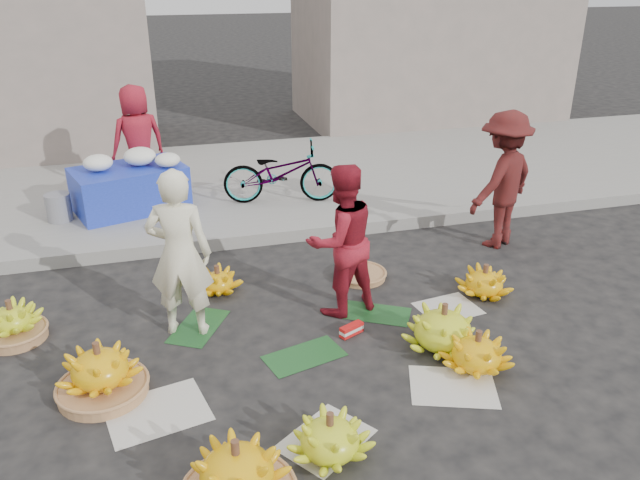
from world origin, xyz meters
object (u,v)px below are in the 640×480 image
object	(u,v)px
banana_bunch_0	(100,373)
banana_bunch_4	(443,328)
vendor_cream	(180,254)
bicycle	(281,173)
flower_table	(130,185)

from	to	relation	value
banana_bunch_0	banana_bunch_4	size ratio (longest dim) A/B	1.03
vendor_cream	banana_bunch_4	bearing A→B (deg)	173.16
banana_bunch_4	banana_bunch_0	bearing A→B (deg)	178.01
banana_bunch_0	bicycle	size ratio (longest dim) A/B	0.51
banana_bunch_0	vendor_cream	distance (m)	1.15
vendor_cream	flower_table	bearing A→B (deg)	-66.07
banana_bunch_4	vendor_cream	size ratio (longest dim) A/B	0.50
flower_table	bicycle	size ratio (longest dim) A/B	1.00
bicycle	flower_table	bearing A→B (deg)	93.64
banana_bunch_0	vendor_cream	size ratio (longest dim) A/B	0.51
flower_table	bicycle	world-z (taller)	bicycle
banana_bunch_0	bicycle	bearing A→B (deg)	58.25
banana_bunch_0	bicycle	distance (m)	4.05
banana_bunch_4	flower_table	size ratio (longest dim) A/B	0.49
banana_bunch_4	vendor_cream	world-z (taller)	vendor_cream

